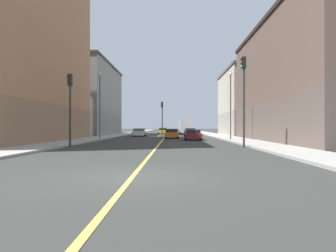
{
  "coord_description": "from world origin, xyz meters",
  "views": [
    {
      "loc": [
        1.29,
        -9.94,
        1.59
      ],
      "look_at": [
        0.52,
        32.42,
        1.63
      ],
      "focal_mm": 33.67,
      "sensor_mm": 36.0,
      "label": 1
    }
  ],
  "objects": [
    {
      "name": "traffic_light_median_far",
      "position": [
        -0.58,
        40.86,
        3.63
      ],
      "size": [
        0.4,
        0.32,
        5.56
      ],
      "color": "#2D2D2D",
      "rests_on": "ground"
    },
    {
      "name": "building_right_corner",
      "position": [
        -15.69,
        20.54,
        11.07
      ],
      "size": [
        11.27,
        25.29,
        22.12
      ],
      "color": "#8F6B4F",
      "rests_on": "ground"
    },
    {
      "name": "building_left_near",
      "position": [
        15.69,
        21.79,
        6.17
      ],
      "size": [
        11.27,
        26.28,
        12.32
      ],
      "color": "brown",
      "rests_on": "ground"
    },
    {
      "name": "sidewalk_right",
      "position": [
        -8.57,
        49.0,
        0.07
      ],
      "size": [
        3.26,
        168.0,
        0.15
      ],
      "primitive_type": "cube",
      "color": "#9E9B93",
      "rests_on": "ground"
    },
    {
      "name": "car_white",
      "position": [
        -4.17,
        39.7,
        0.63
      ],
      "size": [
        1.95,
        4.38,
        1.26
      ],
      "color": "white",
      "rests_on": "ground"
    },
    {
      "name": "street_lamp_right_near",
      "position": [
        -7.54,
        27.46,
        4.88
      ],
      "size": [
        0.36,
        0.36,
        7.9
      ],
      "color": "#4C4C51",
      "rests_on": "ground"
    },
    {
      "name": "ground_plane",
      "position": [
        0.0,
        0.0,
        0.0
      ],
      "size": [
        400.0,
        400.0,
        0.0
      ],
      "primitive_type": "plane",
      "color": "#30322F",
      "rests_on": "ground"
    },
    {
      "name": "car_green",
      "position": [
        3.8,
        58.39,
        0.69
      ],
      "size": [
        1.81,
        4.5,
        1.39
      ],
      "color": "#1E6B38",
      "rests_on": "ground"
    },
    {
      "name": "building_right_midblock",
      "position": [
        -15.69,
        48.08,
        6.53
      ],
      "size": [
        11.27,
        22.56,
        13.04
      ],
      "color": "slate",
      "rests_on": "ground"
    },
    {
      "name": "building_left_mid",
      "position": [
        15.69,
        45.07,
        5.67
      ],
      "size": [
        11.27,
        17.33,
        11.31
      ],
      "color": "#9D9688",
      "rests_on": "ground"
    },
    {
      "name": "traffic_light_left_near",
      "position": [
        6.53,
        13.68,
        4.34
      ],
      "size": [
        0.4,
        0.32,
        6.79
      ],
      "color": "#2D2D2D",
      "rests_on": "ground"
    },
    {
      "name": "sidewalk_left",
      "position": [
        8.57,
        49.0,
        0.07
      ],
      "size": [
        3.26,
        168.0,
        0.15
      ],
      "primitive_type": "cube",
      "color": "#9E9B93",
      "rests_on": "ground"
    },
    {
      "name": "traffic_light_right_near",
      "position": [
        -6.56,
        13.68,
        3.61
      ],
      "size": [
        0.4,
        0.32,
        5.54
      ],
      "color": "#2D2D2D",
      "rests_on": "ground"
    },
    {
      "name": "box_truck",
      "position": [
        3.52,
        49.75,
        1.64
      ],
      "size": [
        2.35,
        7.69,
        3.06
      ],
      "color": "beige",
      "rests_on": "ground"
    },
    {
      "name": "street_lamp_left_near",
      "position": [
        7.54,
        24.73,
        4.59
      ],
      "size": [
        0.36,
        0.36,
        7.37
      ],
      "color": "#4C4C51",
      "rests_on": "ground"
    },
    {
      "name": "car_silver",
      "position": [
        3.97,
        69.11,
        0.6
      ],
      "size": [
        1.96,
        4.31,
        1.18
      ],
      "color": "silver",
      "rests_on": "ground"
    },
    {
      "name": "car_orange",
      "position": [
        1.0,
        32.14,
        0.63
      ],
      "size": [
        1.91,
        4.53,
        1.26
      ],
      "color": "orange",
      "rests_on": "ground"
    },
    {
      "name": "car_yellow",
      "position": [
        -1.05,
        56.59,
        0.63
      ],
      "size": [
        1.94,
        4.43,
        1.27
      ],
      "color": "gold",
      "rests_on": "ground"
    },
    {
      "name": "car_black",
      "position": [
        3.97,
        41.78,
        0.63
      ],
      "size": [
        1.95,
        4.55,
        1.26
      ],
      "color": "black",
      "rests_on": "ground"
    },
    {
      "name": "car_maroon",
      "position": [
        3.55,
        26.85,
        0.59
      ],
      "size": [
        1.98,
        4.12,
        1.2
      ],
      "color": "maroon",
      "rests_on": "ground"
    },
    {
      "name": "lane_center_stripe",
      "position": [
        0.0,
        49.0,
        0.01
      ],
      "size": [
        0.16,
        154.0,
        0.01
      ],
      "primitive_type": "cube",
      "color": "#E5D14C",
      "rests_on": "ground"
    }
  ]
}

